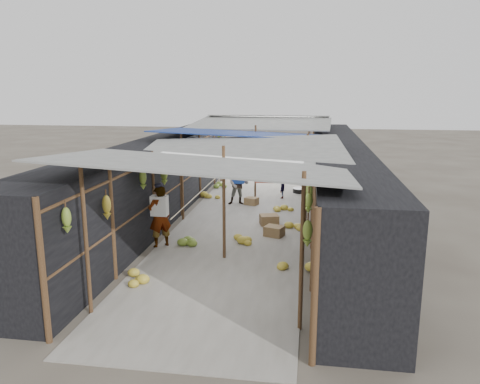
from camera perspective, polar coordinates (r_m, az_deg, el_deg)
The scene contains 14 objects.
ground at distance 8.20m, azimuth -5.88°, elevation -15.33°, with size 80.00×80.00×0.00m, color #6B6356.
aisle_slab at distance 14.16m, azimuth 0.66°, elevation -3.13°, with size 3.60×16.00×0.02m, color #9E998E.
stall_left at distance 14.51m, azimuth -9.95°, elevation 1.69°, with size 1.40×15.00×2.30m, color black.
stall_right at distance 13.79m, azimuth 11.85°, elevation 1.05°, with size 1.40×15.00×2.30m, color black.
crate_near at distance 12.39m, azimuth 4.19°, elevation -4.81°, with size 0.48×0.38×0.29m, color #977B4D.
crate_mid at distance 13.38m, azimuth 3.57°, elevation -3.44°, with size 0.51×0.41×0.31m, color #977B4D.
crate_back at distance 15.67m, azimuth 1.41°, elevation -1.15°, with size 0.41×0.34×0.26m, color #977B4D.
black_basin at distance 17.65m, azimuth 7.42°, elevation 0.17°, with size 0.61×0.61×0.18m, color black.
vendor_elderly at distance 11.57m, azimuth -9.75°, elevation -2.98°, with size 0.56×0.37×1.54m, color white.
shopper_blue at distance 15.59m, azimuth -0.21°, elevation 0.98°, with size 0.69×0.54×1.42m, color #2035A2.
vendor_seated at distance 16.59m, azimuth 5.10°, elevation 0.61°, with size 0.54×0.31×0.84m, color #45403C.
market_canopy at distance 14.07m, azimuth 1.01°, elevation 6.73°, with size 5.62×15.20×2.77m.
hanging_bananas at distance 14.01m, azimuth -0.25°, elevation 3.69°, with size 3.95×14.14×0.84m.
floor_bananas at distance 13.93m, azimuth 0.85°, elevation -2.74°, with size 4.05×9.96×0.36m.
Camera 1 is at (1.88, -7.01, 3.81)m, focal length 35.00 mm.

